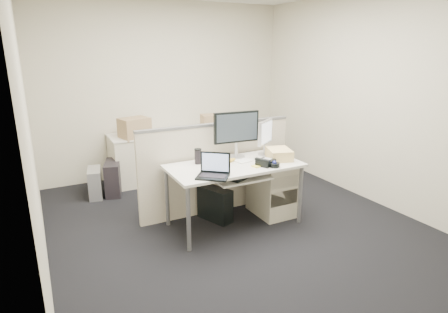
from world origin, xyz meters
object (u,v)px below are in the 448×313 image
laptop (213,166)px  monitor_main (236,135)px  desk (234,170)px

laptop → monitor_main: bearing=81.7°
monitor_main → laptop: size_ratio=1.77×
desk → monitor_main: monitor_main is taller
monitor_main → laptop: bearing=-132.8°
monitor_main → laptop: monitor_main is taller
desk → laptop: (-0.41, -0.28, 0.18)m
desk → laptop: bearing=-145.3°
monitor_main → laptop: (-0.56, -0.51, -0.16)m
monitor_main → laptop: 0.77m
desk → monitor_main: size_ratio=2.69×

